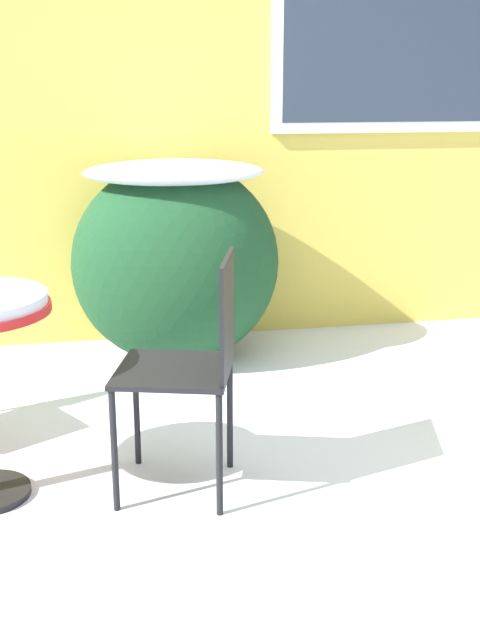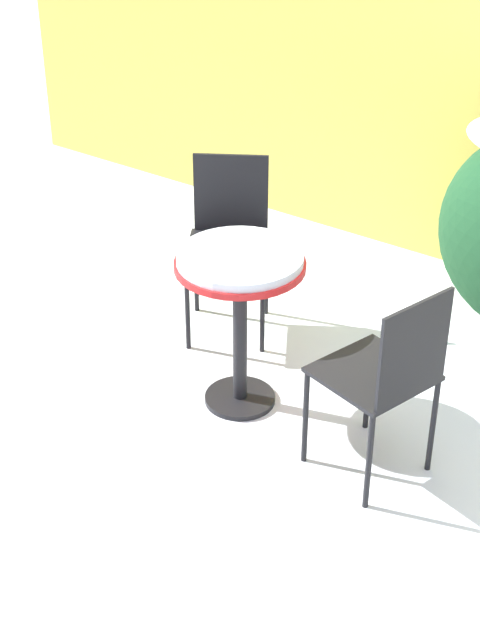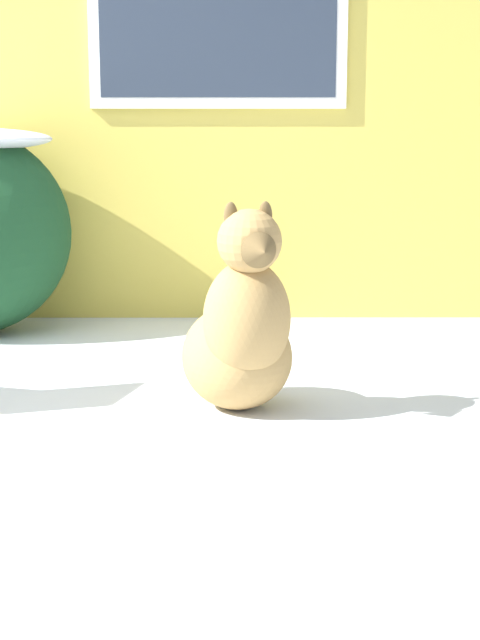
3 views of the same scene
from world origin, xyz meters
TOP-DOWN VIEW (x-y plane):
  - ground_plane at (0.00, 0.00)m, footprint 16.00×16.00m
  - patio_table at (-1.01, 0.36)m, footprint 0.57×0.57m
  - patio_chair_near_table at (-1.45, 0.88)m, footprint 0.56×0.56m
  - patio_chair_far_side at (-0.24, 0.27)m, footprint 0.50×0.50m

SIDE VIEW (x-z plane):
  - ground_plane at x=0.00m, z-range 0.00..0.00m
  - patio_chair_near_table at x=-1.45m, z-range 0.06..0.95m
  - patio_chair_far_side at x=-0.24m, z-range 0.06..0.95m
  - patio_table at x=-1.01m, z-range 0.24..1.00m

